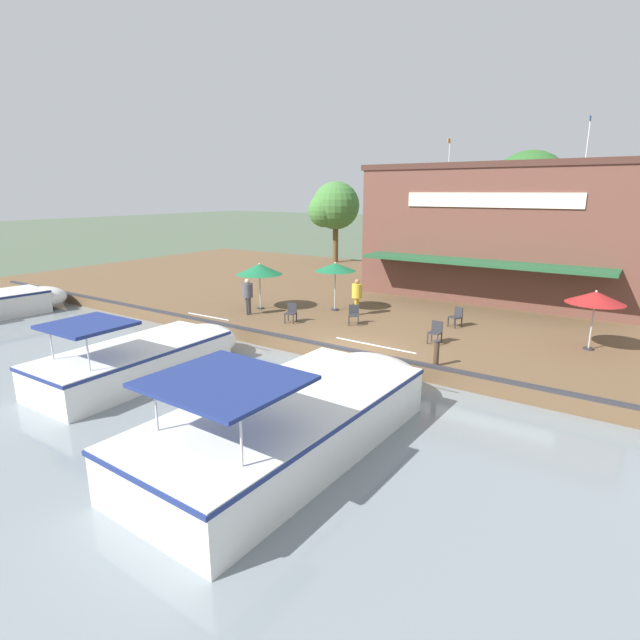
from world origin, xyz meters
The scene contains 18 objects.
ground_plane centered at (0.00, 0.00, 0.00)m, with size 220.00×220.00×0.00m, color #4C5B47.
quay_deck centered at (-11.00, 0.00, 0.30)m, with size 22.00×56.00×0.60m, color brown.
quay_edge_fender centered at (-0.10, 0.00, 0.65)m, with size 0.20×50.40×0.10m, color #2D2D33.
waterfront_restaurant centered at (-13.91, 1.68, 4.13)m, with size 9.14×14.28×9.23m.
patio_umbrella_mid_patio_right centered at (-5.22, 7.18, 2.56)m, with size 2.01×2.01×2.22m.
patio_umbrella_by_entrance centered at (-5.27, -3.96, 2.72)m, with size 1.99×1.99×2.36m.
patio_umbrella_back_row centered at (-3.45, -7.17, 2.58)m, with size 2.26×2.26×2.28m.
cafe_chair_mid_patio centered at (-3.46, -1.83, 1.08)m, with size 0.60×0.60×0.85m.
cafe_chair_beside_entrance centered at (-2.20, -4.30, 1.08)m, with size 0.54×0.54×0.85m.
cafe_chair_back_row_seat centered at (-2.80, 2.18, 1.08)m, with size 0.44×0.44×0.85m.
cafe_chair_facing_river centered at (-5.60, 2.02, 1.08)m, with size 0.58×0.58×0.85m.
person_near_entrance centered at (-2.20, -6.86, 1.68)m, with size 0.48×0.48×1.71m.
person_at_quay_edge centered at (-5.01, -2.58, 1.68)m, with size 0.48×0.48×1.71m.
motorboat_fourth_along centered at (4.50, -5.29, 0.72)m, with size 7.66×2.89×2.29m.
motorboat_far_downstream centered at (5.25, 1.91, 0.78)m, with size 9.62×3.73×2.46m.
mooring_post centered at (-0.35, 3.18, 1.05)m, with size 0.22×0.22×0.88m.
tree_downstream_bank centered at (-16.88, 1.78, 6.07)m, with size 5.00×4.76×7.99m.
tree_upstream_bank centered at (-19.64, -13.34, 5.03)m, with size 3.99×3.80×6.45m.
Camera 1 is at (14.86, 8.82, 6.25)m, focal length 28.00 mm.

